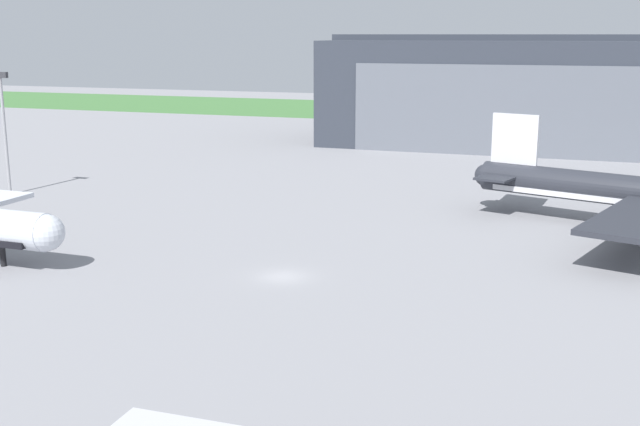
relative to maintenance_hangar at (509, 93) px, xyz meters
The scene contains 4 objects.
ground_plane 98.15m from the maintenance_hangar, 96.43° to the right, with size 440.00×440.00×0.00m, color gray.
grass_field_strip 66.06m from the maintenance_hangar, 99.64° to the left, with size 440.00×56.00×0.08m, color #41743A.
maintenance_hangar is the anchor object (origin of this frame).
apron_light_mast 95.59m from the maintenance_hangar, 129.83° to the right, with size 2.40×0.50×17.00m.
Camera 1 is at (25.61, -65.26, 22.06)m, focal length 44.17 mm.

